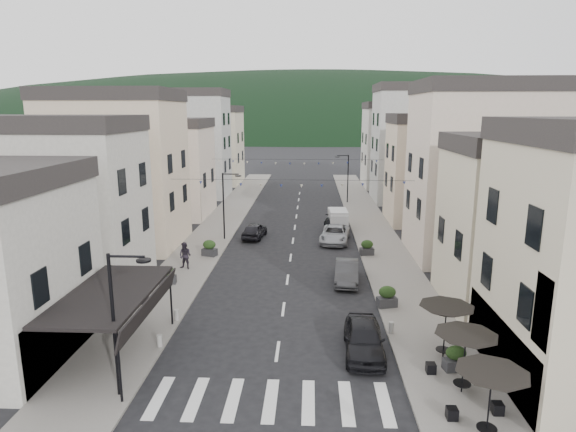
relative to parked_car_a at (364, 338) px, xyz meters
name	(u,v)px	position (x,y,z in m)	size (l,w,h in m)	color
sidewalk_left	(221,224)	(-11.59, 26.00, -0.71)	(4.00, 76.00, 0.12)	slate
sidewalk_right	(370,225)	(3.41, 26.00, -0.71)	(4.00, 76.00, 0.12)	slate
hill_backdrop	(309,128)	(-4.09, 294.00, -0.77)	(640.00, 360.00, 70.00)	black
boutique_awning	(116,295)	(-11.34, -1.00, 2.34)	(3.77, 7.50, 3.28)	black
buildings_row_left	(167,158)	(-18.59, 31.75, 5.35)	(10.20, 54.16, 14.00)	#ADA99F
buildings_row_right	(434,158)	(10.41, 30.59, 5.55)	(10.20, 54.16, 14.50)	beige
cafe_terrace	(466,341)	(3.61, -3.20, 1.58)	(2.50, 8.10, 2.53)	black
streetlamp_left_near	(120,311)	(-9.91, -4.00, 2.93)	(1.70, 0.56, 6.00)	black
streetlamp_left_far	(227,199)	(-9.91, 20.00, 2.93)	(1.70, 0.56, 6.00)	black
streetlamp_right_far	(346,174)	(1.73, 38.00, 2.93)	(1.70, 0.56, 6.00)	black
bollards	(277,348)	(-4.09, -0.50, -0.35)	(11.66, 10.26, 0.60)	gray
bunting_near	(291,184)	(-4.09, 16.00, 4.88)	(19.00, 0.28, 0.62)	black
bunting_far	(297,163)	(-4.09, 32.00, 4.88)	(19.00, 0.28, 0.62)	black
parked_car_a	(364,338)	(0.00, 0.00, 0.00)	(1.82, 4.54, 1.55)	black
parked_car_b	(347,272)	(-0.11, 9.69, -0.06)	(1.52, 4.35, 1.43)	#343437
parked_car_c	(335,234)	(-0.41, 19.77, -0.06)	(2.36, 5.12, 1.42)	#999BA1
parked_car_d	(334,226)	(-0.37, 23.07, -0.10)	(1.90, 4.67, 1.35)	black
parked_car_e	(255,230)	(-7.59, 20.83, -0.07)	(1.65, 4.11, 1.40)	black
delivery_van	(338,219)	(0.07, 24.31, 0.23)	(1.80, 4.31, 2.04)	#B8B8BA
pedestrian_a	(145,296)	(-11.98, 4.41, 0.15)	(0.58, 0.38, 1.60)	black
pedestrian_b	(185,256)	(-11.52, 11.61, 0.32)	(0.95, 0.74, 1.95)	black
planter_la	(168,275)	(-11.91, 8.58, -0.07)	(1.12, 0.70, 1.19)	#2A2A2C
planter_lb	(209,248)	(-10.45, 14.84, -0.03)	(1.28, 0.95, 1.27)	#28292B
planter_ra	(456,358)	(3.84, -1.50, -0.10)	(1.09, 0.73, 1.13)	#313133
planter_rb	(387,297)	(1.91, 5.40, -0.04)	(1.24, 0.88, 1.25)	#303032
planter_rc	(367,248)	(1.91, 15.67, -0.07)	(1.15, 0.74, 1.20)	#2B2B2E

